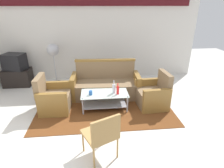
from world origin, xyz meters
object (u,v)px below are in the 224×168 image
at_px(armchair_right, 153,95).
at_px(television, 14,62).
at_px(pedestal_fan, 53,52).
at_px(bottle_clear, 114,88).
at_px(bottle_red, 118,90).
at_px(wicker_chair, 102,133).
at_px(cup, 91,93).
at_px(couch, 106,85).
at_px(coffee_table, 105,98).
at_px(armchair_left, 54,99).
at_px(tv_stand, 18,77).

xyz_separation_m(armchair_right, television, (-3.77, 1.65, 0.47)).
bearing_deg(pedestal_fan, bottle_clear, -46.32).
relative_size(bottle_red, wicker_chair, 0.32).
bearing_deg(armchair_right, wicker_chair, 136.62).
distance_m(bottle_red, cup, 0.63).
height_order(couch, television, television).
distance_m(couch, coffee_table, 0.66).
height_order(armchair_left, wicker_chair, armchair_left).
xyz_separation_m(couch, bottle_clear, (0.15, -0.69, 0.21)).
relative_size(coffee_table, pedestal_fan, 0.87).
distance_m(coffee_table, cup, 0.38).
bearing_deg(armchair_left, television, -138.02).
relative_size(bottle_clear, television, 0.45).
bearing_deg(armchair_right, television, 62.59).
relative_size(bottle_red, tv_stand, 0.34).
bearing_deg(pedestal_fan, tv_stand, -177.51).
relative_size(bottle_clear, tv_stand, 0.39).
xyz_separation_m(coffee_table, television, (-2.59, 1.65, 0.49)).
xyz_separation_m(bottle_red, wicker_chair, (-0.44, -1.50, -0.02)).
distance_m(television, pedestal_fan, 1.18).
bearing_deg(cup, bottle_clear, 4.35).
height_order(armchair_left, coffee_table, armchair_left).
bearing_deg(wicker_chair, bottle_clear, 51.92).
xyz_separation_m(pedestal_fan, wicker_chair, (1.30, -3.29, -0.52)).
relative_size(couch, television, 2.63).
relative_size(armchair_left, coffee_table, 0.77).
distance_m(coffee_table, bottle_red, 0.40).
bearing_deg(pedestal_fan, bottle_red, -45.95).
relative_size(bottle_red, cup, 2.73).
bearing_deg(armchair_right, cup, 89.14).
xyz_separation_m(coffee_table, cup, (-0.32, -0.08, 0.19)).
xyz_separation_m(couch, tv_stand, (-2.66, 0.99, -0.06)).
bearing_deg(television, armchair_left, 146.19).
height_order(pedestal_fan, wicker_chair, pedestal_fan).
bearing_deg(bottle_clear, pedestal_fan, 133.68).
bearing_deg(couch, bottle_red, 109.47).
distance_m(bottle_red, bottle_clear, 0.11).
height_order(coffee_table, tv_stand, tv_stand).
xyz_separation_m(armchair_left, pedestal_fan, (-0.24, 1.66, 0.73)).
height_order(television, wicker_chair, television).
relative_size(armchair_right, bottle_red, 3.12).
bearing_deg(armchair_left, couch, 117.03).
distance_m(bottle_red, pedestal_fan, 2.55).
height_order(armchair_left, bottle_clear, armchair_left).
bearing_deg(cup, television, 142.64).
bearing_deg(armchair_right, tv_stand, 62.63).
distance_m(bottle_clear, pedestal_fan, 2.45).
distance_m(armchair_right, tv_stand, 4.12).
relative_size(coffee_table, bottle_clear, 3.51).
bearing_deg(tv_stand, armchair_right, -23.60).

